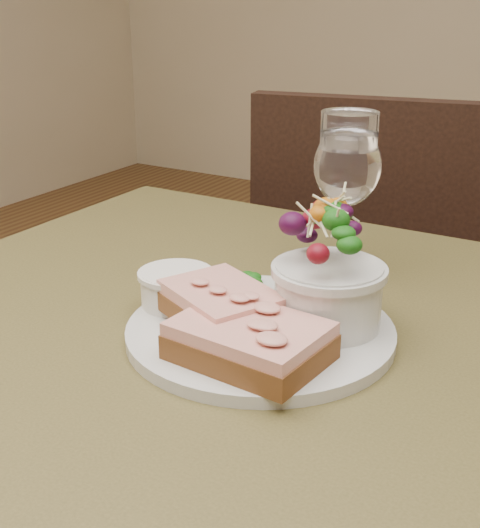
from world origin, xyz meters
The scene contains 9 objects.
cafe_table centered at (0.00, 0.00, 0.65)m, with size 0.80×0.80×0.75m.
chair_far centered at (-0.09, 0.73, 0.29)m, with size 0.50×0.50×0.90m.
dinner_plate centered at (0.04, 0.01, 0.76)m, with size 0.26×0.26×0.01m, color silver.
sandwich_front centered at (0.06, -0.05, 0.78)m, with size 0.14×0.11×0.03m.
sandwich_back centered at (0.01, -0.01, 0.79)m, with size 0.13×0.12×0.03m.
ramekin centered at (-0.06, 0.01, 0.78)m, with size 0.07×0.07×0.04m.
salad_bowl centered at (0.09, 0.05, 0.82)m, with size 0.10×0.10×0.13m.
garnish centered at (-0.03, 0.08, 0.77)m, with size 0.05×0.04×0.02m.
wine_glass centered at (0.04, 0.21, 0.87)m, with size 0.08×0.08×0.18m.
Camera 1 is at (0.35, -0.55, 1.07)m, focal length 50.00 mm.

